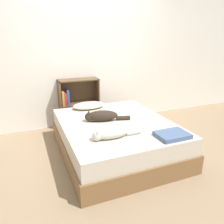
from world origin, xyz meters
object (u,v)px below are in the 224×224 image
object	(u,v)px
cat_light	(111,133)
cat_dark	(102,116)
bed	(116,137)
pillow	(89,105)
bookshelf	(77,102)

from	to	relation	value
cat_light	cat_dark	world-z (taller)	cat_dark
bed	cat_light	bearing A→B (deg)	-119.43
bed	pillow	bearing A→B (deg)	103.31
cat_light	cat_dark	bearing A→B (deg)	-98.17
pillow	cat_dark	size ratio (longest dim) A/B	0.85
bookshelf	bed	bearing A→B (deg)	-77.64
bed	bookshelf	xyz separation A→B (m)	(-0.26, 1.19, 0.23)
pillow	bookshelf	bearing A→B (deg)	100.82
cat_dark	bookshelf	size ratio (longest dim) A/B	0.71
bed	cat_light	world-z (taller)	cat_light
pillow	cat_light	world-z (taller)	cat_light
bed	cat_dark	distance (m)	0.37
bed	cat_light	size ratio (longest dim) A/B	2.98
pillow	bookshelf	xyz separation A→B (m)	(-0.09, 0.46, -0.06)
cat_light	bed	bearing A→B (deg)	-118.35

